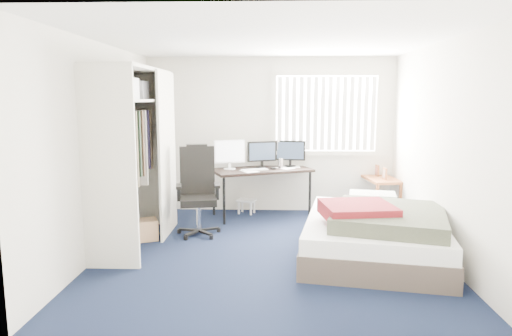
{
  "coord_description": "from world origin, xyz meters",
  "views": [
    {
      "loc": [
        0.04,
        -5.33,
        1.85
      ],
      "look_at": [
        -0.17,
        0.4,
        0.97
      ],
      "focal_mm": 32.0,
      "sensor_mm": 36.0,
      "label": 1
    }
  ],
  "objects_px": {
    "nightstand": "(380,182)",
    "bed": "(375,232)",
    "office_chair": "(198,200)",
    "desk": "(261,167)"
  },
  "relations": [
    {
      "from": "nightstand",
      "to": "bed",
      "type": "distance_m",
      "value": 2.01
    },
    {
      "from": "office_chair",
      "to": "desk",
      "type": "bearing_deg",
      "value": 49.85
    },
    {
      "from": "office_chair",
      "to": "nightstand",
      "type": "distance_m",
      "value": 2.94
    },
    {
      "from": "office_chair",
      "to": "nightstand",
      "type": "bearing_deg",
      "value": 21.88
    },
    {
      "from": "desk",
      "to": "office_chair",
      "type": "bearing_deg",
      "value": -130.15
    },
    {
      "from": "office_chair",
      "to": "nightstand",
      "type": "relative_size",
      "value": 1.31
    },
    {
      "from": "office_chair",
      "to": "bed",
      "type": "height_order",
      "value": "office_chair"
    },
    {
      "from": "desk",
      "to": "nightstand",
      "type": "bearing_deg",
      "value": 2.87
    },
    {
      "from": "office_chair",
      "to": "bed",
      "type": "relative_size",
      "value": 0.52
    },
    {
      "from": "office_chair",
      "to": "nightstand",
      "type": "xyz_separation_m",
      "value": [
        2.72,
        1.09,
        0.07
      ]
    }
  ]
}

